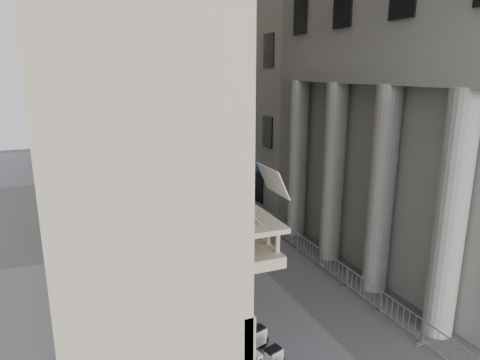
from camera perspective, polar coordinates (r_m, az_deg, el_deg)
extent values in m
cube|color=#A7A49E|center=(54.50, -12.82, 18.69)|extent=(22.00, 10.00, 30.00)
cylinder|color=silver|center=(31.32, -12.82, -3.64)|extent=(0.06, 0.06, 2.17)
cylinder|color=silver|center=(31.83, -7.92, -3.12)|extent=(0.06, 0.06, 2.17)
cylinder|color=silver|center=(33.93, -13.59, -2.28)|extent=(0.06, 0.06, 2.17)
cylinder|color=silver|center=(34.40, -9.05, -1.83)|extent=(0.06, 0.06, 2.17)
cube|color=silver|center=(32.53, -10.94, -0.78)|extent=(2.95, 2.95, 0.12)
cone|color=silver|center=(32.41, -10.98, 0.06)|extent=(3.94, 3.94, 0.98)
cylinder|color=gray|center=(30.67, -9.98, 2.19)|extent=(0.16, 0.16, 8.44)
cylinder|color=gray|center=(30.59, -8.12, 10.23)|extent=(2.51, 0.61, 0.12)
cube|color=gray|center=(31.11, -6.16, 10.25)|extent=(0.56, 0.33, 0.16)
cube|color=black|center=(26.39, -9.48, -7.30)|extent=(0.39, 0.89, 1.83)
cube|color=#19E54C|center=(26.36, -9.21, -6.84)|extent=(0.14, 0.66, 1.02)
imported|color=#0D1137|center=(30.66, -2.23, -4.00)|extent=(0.76, 0.60, 1.83)
imported|color=black|center=(33.67, -0.48, -2.41)|extent=(0.83, 0.65, 1.70)
imported|color=black|center=(34.00, -7.89, -2.12)|extent=(0.99, 0.65, 2.00)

